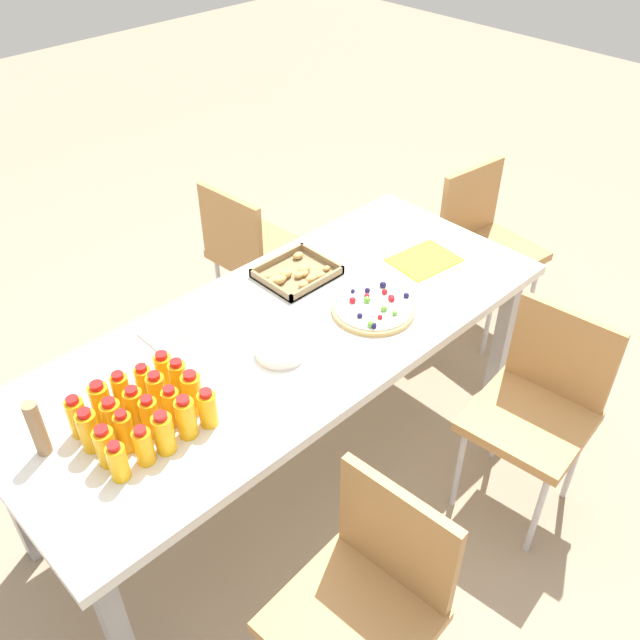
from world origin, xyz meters
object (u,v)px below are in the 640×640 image
juice_bottle_14 (179,380)px  plate_stack (281,350)px  chair_near_right (540,401)px  juice_bottle_0 (118,462)px  juice_bottle_4 (208,408)px  juice_bottle_8 (172,407)px  juice_bottle_10 (89,430)px  juice_bottle_1 (144,446)px  juice_bottle_18 (144,383)px  juice_bottle_5 (106,447)px  juice_bottle_17 (121,392)px  chair_end (484,238)px  chair_far_right (251,248)px  juice_bottle_19 (164,371)px  juice_bottle_6 (125,432)px  juice_bottle_15 (77,417)px  snack_tray (296,274)px  fruit_pizza (373,308)px  juice_bottle_7 (150,417)px  juice_bottle_3 (186,418)px  napkin_stack (166,334)px  paper_folder (424,260)px  juice_bottle_2 (164,433)px  juice_bottle_9 (192,392)px  juice_bottle_16 (101,403)px  juice_bottle_12 (135,407)px  party_table (285,345)px  juice_bottle_11 (113,419)px  cardboard_tube (37,429)px  chair_near_left (368,594)px  juice_bottle_13 (157,393)px

juice_bottle_14 → plate_stack: size_ratio=0.88×
chair_near_right → juice_bottle_0: (-1.33, 0.56, 0.28)m
juice_bottle_4 → juice_bottle_8: juice_bottle_8 is taller
juice_bottle_10 → juice_bottle_14: size_ratio=0.98×
juice_bottle_1 → juice_bottle_10: 0.17m
juice_bottle_18 → juice_bottle_5: bearing=-146.2°
juice_bottle_0 → juice_bottle_17: juice_bottle_17 is taller
chair_end → chair_far_right: same height
juice_bottle_10 → juice_bottle_17: bearing=26.2°
chair_end → juice_bottle_8: juice_bottle_8 is taller
juice_bottle_1 → juice_bottle_19: size_ratio=0.97×
juice_bottle_0 → juice_bottle_6: size_ratio=0.92×
juice_bottle_14 → juice_bottle_15: (-0.30, 0.08, -0.00)m
snack_tray → fruit_pizza: bearing=-81.4°
chair_far_right → juice_bottle_7: size_ratio=5.69×
juice_bottle_3 → napkin_stack: (0.22, 0.44, -0.07)m
fruit_pizza → paper_folder: fruit_pizza is taller
juice_bottle_2 → paper_folder: size_ratio=0.56×
juice_bottle_9 → juice_bottle_16: (-0.22, 0.15, 0.00)m
juice_bottle_12 → juice_bottle_15: (-0.14, 0.08, 0.00)m
juice_bottle_0 → snack_tray: size_ratio=0.47×
party_table → juice_bottle_10: (-0.76, -0.01, 0.13)m
plate_stack → juice_bottle_3: bearing=-169.7°
juice_bottle_16 → juice_bottle_18: bearing=-3.5°
chair_far_right → juice_bottle_14: size_ratio=5.51×
juice_bottle_11 → juice_bottle_10: bearing=174.5°
juice_bottle_16 → juice_bottle_19: size_ratio=1.09×
chair_near_right → juice_bottle_11: 1.47m
cardboard_tube → chair_near_left: bearing=-63.0°
juice_bottle_8 → plate_stack: juice_bottle_8 is taller
chair_near_left → juice_bottle_12: size_ratio=5.88×
juice_bottle_2 → juice_bottle_13: 0.17m
juice_bottle_6 → fruit_pizza: (1.00, -0.05, -0.05)m
chair_near_right → chair_far_right: 1.51m
party_table → juice_bottle_2: (-0.61, -0.17, 0.13)m
juice_bottle_4 → juice_bottle_9: juice_bottle_9 is taller
chair_end → juice_bottle_17: bearing=6.8°
juice_bottle_1 → juice_bottle_4: (0.22, -0.01, 0.00)m
juice_bottle_9 → juice_bottle_3: bearing=-135.9°
juice_bottle_7 → cardboard_tube: bearing=149.0°
juice_bottle_13 → juice_bottle_18: bearing=91.6°
juice_bottle_2 → juice_bottle_17: bearing=89.3°
juice_bottle_9 → juice_bottle_15: 0.34m
chair_near_left → juice_bottle_5: size_ratio=5.99×
juice_bottle_9 → juice_bottle_13: bearing=136.2°
paper_folder → napkin_stack: bearing=162.2°
chair_near_left → juice_bottle_13: (-0.11, 0.79, 0.29)m
cardboard_tube → juice_bottle_14: bearing=-12.2°
juice_bottle_7 → juice_bottle_10: bearing=154.0°
snack_tray → chair_far_right: bearing=68.7°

